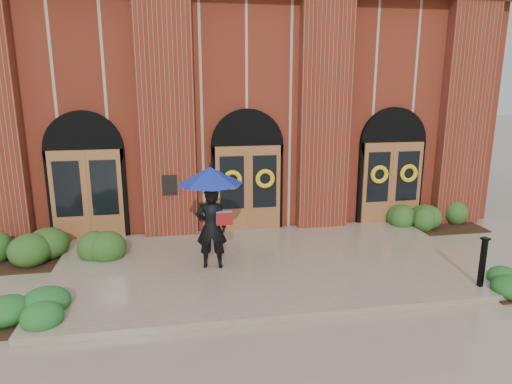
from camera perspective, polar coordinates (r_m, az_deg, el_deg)
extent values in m
plane|color=gray|center=(11.22, 1.28, -9.69)|extent=(90.00, 90.00, 0.00)
cube|color=gray|center=(11.33, 1.13, -9.04)|extent=(10.00, 5.30, 0.15)
cube|color=maroon|center=(19.13, -4.02, 10.80)|extent=(16.00, 12.00, 7.00)
cube|color=black|center=(12.88, -10.75, 0.88)|extent=(0.40, 0.05, 0.55)
cube|color=maroon|center=(12.86, -11.11, 9.19)|extent=(1.50, 0.45, 7.00)
cube|color=maroon|center=(13.56, 8.53, 9.51)|extent=(1.50, 0.45, 7.00)
cube|color=maroon|center=(15.58, 24.63, 8.96)|extent=(1.50, 0.45, 7.00)
cube|color=#955631|center=(13.39, -20.36, -0.36)|extent=(1.90, 0.10, 2.50)
cylinder|color=black|center=(13.30, -20.71, 5.02)|extent=(2.10, 0.22, 2.10)
cube|color=#955631|center=(13.32, -0.99, 0.44)|extent=(1.90, 0.10, 2.50)
cylinder|color=black|center=(13.23, -1.10, 5.86)|extent=(2.10, 0.22, 2.10)
cube|color=#955631|center=(14.70, 16.60, 1.13)|extent=(1.90, 0.10, 2.50)
cylinder|color=black|center=(14.62, 16.69, 6.03)|extent=(2.10, 0.22, 2.10)
torus|color=yellow|center=(13.08, -2.98, 1.52)|extent=(0.57, 0.13, 0.57)
torus|color=yellow|center=(13.23, 1.15, 1.67)|extent=(0.57, 0.13, 0.57)
torus|color=yellow|center=(14.33, 15.18, 2.13)|extent=(0.57, 0.13, 0.57)
torus|color=yellow|center=(14.76, 18.56, 2.23)|extent=(0.57, 0.13, 0.57)
imported|color=black|center=(10.72, -5.60, -4.42)|extent=(0.78, 0.58, 1.96)
cone|color=navy|center=(10.40, -5.75, 2.08)|extent=(1.75, 1.75, 0.39)
cylinder|color=black|center=(10.48, -5.39, -0.76)|extent=(0.02, 0.02, 0.65)
cube|color=#B1B4B6|center=(10.52, -3.99, -3.25)|extent=(0.39, 0.24, 0.29)
cube|color=maroon|center=(10.42, -3.93, -3.41)|extent=(0.37, 0.09, 0.29)
cube|color=black|center=(10.95, 26.46, -7.97)|extent=(0.12, 0.12, 1.06)
cube|color=black|center=(10.78, 26.77, -5.24)|extent=(0.18, 0.18, 0.04)
ellipsoid|color=#274D19|center=(12.63, -24.10, -6.36)|extent=(2.97, 1.19, 0.76)
ellipsoid|color=#294F1C|center=(15.12, 21.41, -3.00)|extent=(2.77, 1.11, 0.71)
ellipsoid|color=#1E5921|center=(10.00, -27.50, -12.82)|extent=(1.41, 1.21, 0.50)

